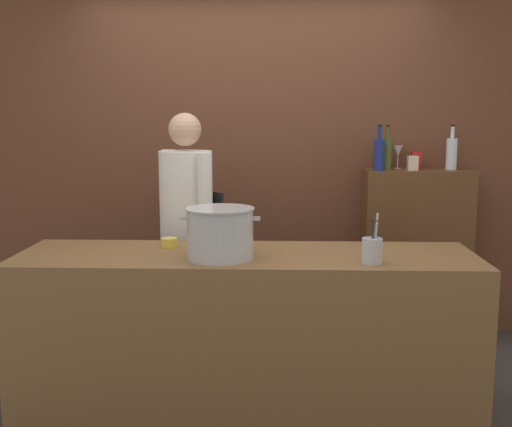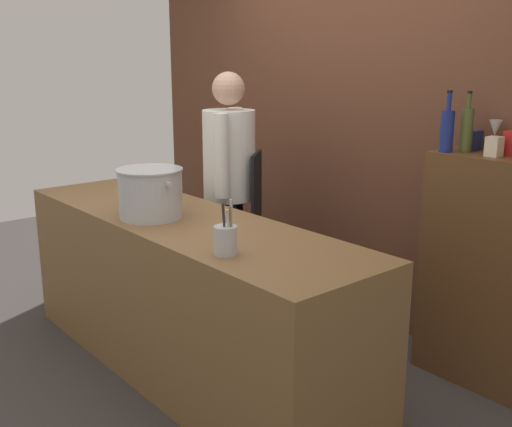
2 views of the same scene
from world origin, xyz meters
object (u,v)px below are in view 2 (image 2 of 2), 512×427
object	(u,v)px
stockpot_large	(150,193)
butter_jar	(163,196)
wine_glass_tall	(495,129)
spice_tin_navy	(472,140)
spice_tin_cream	(494,147)
wine_bottle_cobalt	(447,130)
chef	(230,180)
wine_bottle_olive	(467,129)
spice_tin_red	(512,143)
utensil_crock	(226,239)

from	to	relation	value
stockpot_large	butter_jar	distance (m)	0.43
wine_glass_tall	spice_tin_navy	xyz separation A→B (m)	(-0.12, -0.02, -0.07)
stockpot_large	spice_tin_navy	world-z (taller)	spice_tin_navy
spice_tin_navy	spice_tin_cream	size ratio (longest dim) A/B	1.05
butter_jar	wine_bottle_cobalt	world-z (taller)	wine_bottle_cobalt
chef	stockpot_large	bearing A→B (deg)	160.25
wine_bottle_olive	chef	bearing A→B (deg)	-158.82
wine_bottle_olive	wine_glass_tall	world-z (taller)	wine_bottle_olive
stockpot_large	wine_bottle_cobalt	bearing A→B (deg)	50.35
spice_tin_navy	spice_tin_cream	distance (m)	0.23
butter_jar	spice_tin_red	xyz separation A→B (m)	(1.61, 1.09, 0.39)
butter_jar	wine_bottle_cobalt	distance (m)	1.69
spice_tin_navy	spice_tin_cream	bearing A→B (deg)	-31.60
chef	wine_bottle_cobalt	world-z (taller)	chef
chef	utensil_crock	bearing A→B (deg)	-168.71
wine_glass_tall	wine_bottle_olive	bearing A→B (deg)	-131.26
wine_glass_tall	butter_jar	bearing A→B (deg)	-142.79
stockpot_large	spice_tin_navy	xyz separation A→B (m)	(1.06, 1.39, 0.28)
wine_bottle_olive	spice_tin_navy	bearing A→B (deg)	102.61
wine_bottle_cobalt	spice_tin_navy	xyz separation A→B (m)	(0.05, 0.17, -0.07)
utensil_crock	spice_tin_red	size ratio (longest dim) A/B	2.00
wine_bottle_olive	spice_tin_cream	distance (m)	0.19
utensil_crock	butter_jar	distance (m)	1.15
spice_tin_cream	wine_bottle_olive	bearing A→B (deg)	171.71
utensil_crock	stockpot_large	bearing A→B (deg)	174.03
spice_tin_navy	butter_jar	bearing A→B (deg)	-140.86
spice_tin_cream	chef	bearing A→B (deg)	-161.93
spice_tin_red	wine_bottle_cobalt	bearing A→B (deg)	-153.42
chef	wine_glass_tall	bearing A→B (deg)	-106.52
spice_tin_cream	utensil_crock	bearing A→B (deg)	-109.53
stockpot_large	spice_tin_cream	size ratio (longest dim) A/B	4.09
chef	utensil_crock	distance (m)	1.36
chef	spice_tin_cream	distance (m)	1.66
butter_jar	wine_bottle_cobalt	size ratio (longest dim) A/B	0.29
chef	stockpot_large	size ratio (longest dim) A/B	3.98
utensil_crock	wine_bottle_olive	bearing A→B (deg)	77.61
wine_bottle_olive	spice_tin_cream	world-z (taller)	wine_bottle_olive
spice_tin_red	spice_tin_cream	xyz separation A→B (m)	(-0.04, -0.10, -0.01)
stockpot_large	utensil_crock	xyz separation A→B (m)	(0.78, -0.08, -0.06)
butter_jar	chef	bearing A→B (deg)	86.48
utensil_crock	wine_bottle_olive	xyz separation A→B (m)	(0.30, 1.37, 0.41)
chef	spice_tin_navy	size ratio (longest dim) A/B	15.54
wine_bottle_olive	wine_bottle_cobalt	bearing A→B (deg)	-132.88
chef	spice_tin_navy	world-z (taller)	chef
chef	wine_bottle_cobalt	bearing A→B (deg)	-110.89
utensil_crock	wine_bottle_olive	size ratio (longest dim) A/B	0.80
stockpot_large	spice_tin_red	bearing A→B (deg)	46.37
butter_jar	wine_glass_tall	size ratio (longest dim) A/B	0.55
butter_jar	stockpot_large	bearing A→B (deg)	-40.80
butter_jar	wine_glass_tall	world-z (taller)	wine_glass_tall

